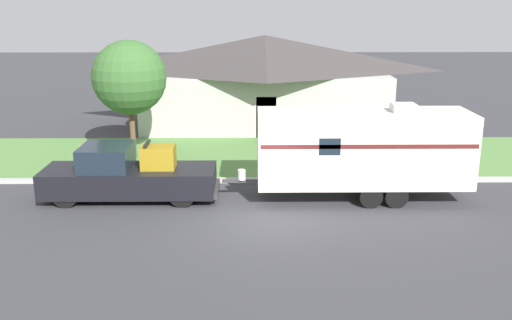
{
  "coord_description": "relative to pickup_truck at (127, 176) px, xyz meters",
  "views": [
    {
      "loc": [
        -0.18,
        -17.06,
        6.73
      ],
      "look_at": [
        0.03,
        1.88,
        1.4
      ],
      "focal_mm": 40.0,
      "sensor_mm": 36.0,
      "label": 1
    }
  ],
  "objects": [
    {
      "name": "lawn_strip",
      "position": [
        4.44,
        5.52,
        -0.84
      ],
      "size": [
        80.0,
        7.0,
        0.03
      ],
      "color": "#568442",
      "rests_on": "ground_plane"
    },
    {
      "name": "pickup_truck",
      "position": [
        0.0,
        0.0,
        0.0
      ],
      "size": [
        6.06,
        1.97,
        2.04
      ],
      "color": "black",
      "rests_on": "ground_plane"
    },
    {
      "name": "curb_strip",
      "position": [
        4.44,
        1.87,
        -0.78
      ],
      "size": [
        80.0,
        0.3,
        0.14
      ],
      "color": "#ADADA8",
      "rests_on": "ground_plane"
    },
    {
      "name": "house_across_street",
      "position": [
        5.08,
        12.18,
        1.7
      ],
      "size": [
        13.91,
        6.75,
        4.92
      ],
      "color": "#B2B2A8",
      "rests_on": "ground_plane"
    },
    {
      "name": "ground_plane",
      "position": [
        4.44,
        -1.88,
        -0.85
      ],
      "size": [
        120.0,
        120.0,
        0.0
      ],
      "primitive_type": "plane",
      "color": "#38383D"
    },
    {
      "name": "tree_in_yard",
      "position": [
        -0.88,
        5.44,
        2.69
      ],
      "size": [
        3.17,
        3.17,
        5.14
      ],
      "color": "brown",
      "rests_on": "ground_plane"
    },
    {
      "name": "mailbox",
      "position": [
        -2.12,
        2.55,
        0.13
      ],
      "size": [
        0.48,
        0.2,
        1.28
      ],
      "color": "brown",
      "rests_on": "ground_plane"
    },
    {
      "name": "travel_trailer",
      "position": [
        8.17,
        -0.0,
        0.97
      ],
      "size": [
        8.49,
        2.23,
        3.37
      ],
      "color": "black",
      "rests_on": "ground_plane"
    }
  ]
}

